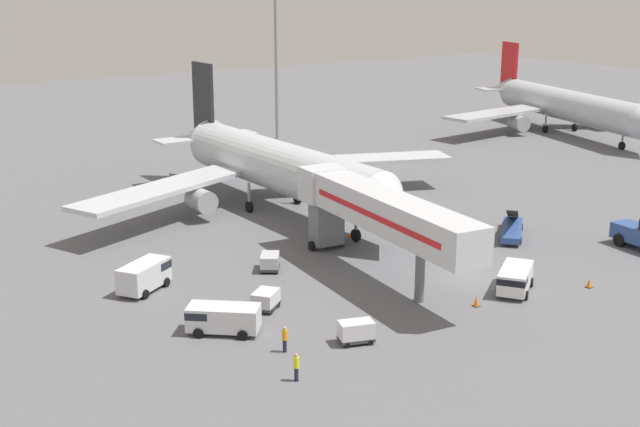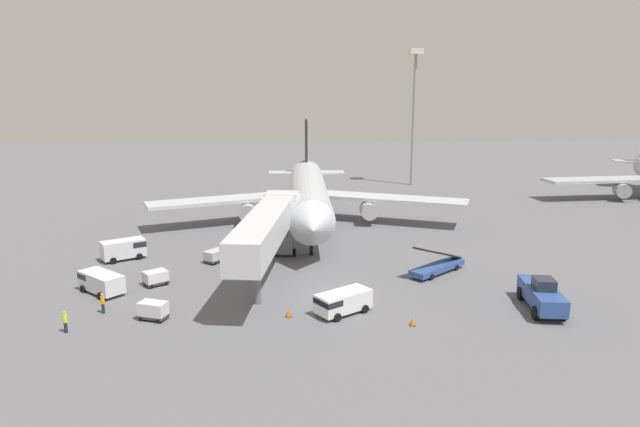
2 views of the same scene
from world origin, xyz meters
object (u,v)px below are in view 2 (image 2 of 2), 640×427
object	(u,v)px
baggage_cart_outer_right	(156,277)
safety_cone_bravo	(288,312)
ground_crew_worker_foreground	(65,321)
safety_cone_alpha	(313,250)
baggage_cart_near_right	(153,310)
ground_crew_worker_midground	(103,303)
safety_cone_charlie	(412,321)
apron_light_mast	(415,92)
service_van_far_left	(342,301)
pushback_tug	(542,295)
service_van_outer_left	(101,281)
jet_bridge	(269,226)
baggage_cart_near_left	(215,255)
belt_loader_truck	(437,266)
service_van_far_center	(125,248)
airplane_at_gate	(308,194)

from	to	relation	value
baggage_cart_outer_right	safety_cone_bravo	size ratio (longest dim) A/B	3.55
ground_crew_worker_foreground	safety_cone_alpha	size ratio (longest dim) A/B	3.24
baggage_cart_near_right	baggage_cart_outer_right	xyz separation A→B (m)	(-1.82, 8.04, -0.05)
ground_crew_worker_midground	safety_cone_charlie	xyz separation A→B (m)	(24.69, -3.33, -0.56)
safety_cone_bravo	apron_light_mast	distance (m)	69.14
service_van_far_left	safety_cone_charlie	world-z (taller)	service_van_far_left
baggage_cart_near_right	safety_cone_charlie	size ratio (longest dim) A/B	3.54
pushback_tug	safety_cone_bravo	bearing A→B (deg)	-178.03
service_van_outer_left	baggage_cart_near_right	world-z (taller)	service_van_outer_left
jet_bridge	apron_light_mast	world-z (taller)	apron_light_mast
pushback_tug	safety_cone_charlie	bearing A→B (deg)	-166.10
baggage_cart_near_left	safety_cone_alpha	bearing A→B (deg)	18.29
ground_crew_worker_foreground	baggage_cart_near_left	bearing A→B (deg)	63.30
pushback_tug	baggage_cart_outer_right	bearing A→B (deg)	167.91
pushback_tug	belt_loader_truck	xyz separation A→B (m)	(-6.30, 9.59, -0.51)
service_van_far_center	apron_light_mast	world-z (taller)	apron_light_mast
apron_light_mast	baggage_cart_near_right	bearing A→B (deg)	-117.73
service_van_outer_left	ground_crew_worker_midground	distance (m)	5.13
belt_loader_truck	apron_light_mast	bearing A→B (deg)	81.42
service_van_outer_left	baggage_cart_near_right	distance (m)	8.81
pushback_tug	safety_cone_bravo	size ratio (longest dim) A/B	9.61
jet_bridge	service_van_far_center	xyz separation A→B (m)	(-15.88, 7.01, -4.01)
jet_bridge	safety_cone_alpha	size ratio (longest dim) A/B	41.83
belt_loader_truck	safety_cone_bravo	xyz separation A→B (m)	(-14.59, -10.30, -0.42)
service_van_far_center	ground_crew_worker_midground	bearing A→B (deg)	-79.51
pushback_tug	baggage_cart_near_left	distance (m)	32.10
ground_crew_worker_foreground	safety_cone_bravo	xyz separation A→B (m)	(16.61, 2.40, -0.56)
belt_loader_truck	service_van_far_left	xyz separation A→B (m)	(-10.25, -9.84, 0.28)
service_van_far_left	service_van_outer_left	world-z (taller)	service_van_outer_left
baggage_cart_near_left	safety_cone_charlie	xyz separation A→B (m)	(17.58, -16.82, -0.39)
service_van_far_left	ground_crew_worker_foreground	world-z (taller)	service_van_far_left
jet_bridge	baggage_cart_outer_right	xyz separation A→B (m)	(-10.52, -1.28, -4.47)
jet_bridge	safety_cone_bravo	size ratio (longest dim) A/B	31.20
pushback_tug	ground_crew_worker_foreground	bearing A→B (deg)	-175.25
pushback_tug	service_van_outer_left	distance (m)	38.16
baggage_cart_near_left	service_van_far_left	bearing A→B (deg)	-49.21
service_van_far_center	airplane_at_gate	bearing A→B (deg)	35.06
service_van_far_center	safety_cone_bravo	world-z (taller)	service_van_far_center
apron_light_mast	belt_loader_truck	bearing A→B (deg)	-98.58
baggage_cart_outer_right	safety_cone_bravo	xyz separation A→B (m)	(12.50, -7.87, -0.40)
service_van_outer_left	baggage_cart_near_right	size ratio (longest dim) A/B	1.96
pushback_tug	baggage_cart_near_left	bearing A→B (deg)	154.08
belt_loader_truck	pushback_tug	bearing A→B (deg)	-56.71
service_van_far_left	apron_light_mast	xyz separation A→B (m)	(18.20, 62.58, 16.54)
jet_bridge	safety_cone_charlie	size ratio (longest dim) A/B	31.94
service_van_outer_left	safety_cone_alpha	world-z (taller)	service_van_outer_left
jet_bridge	baggage_cart_near_right	distance (m)	13.50
safety_cone_alpha	safety_cone_charlie	xyz separation A→B (m)	(7.20, -20.26, 0.08)
belt_loader_truck	service_van_far_center	distance (m)	32.97
jet_bridge	safety_cone_charlie	distance (m)	16.85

